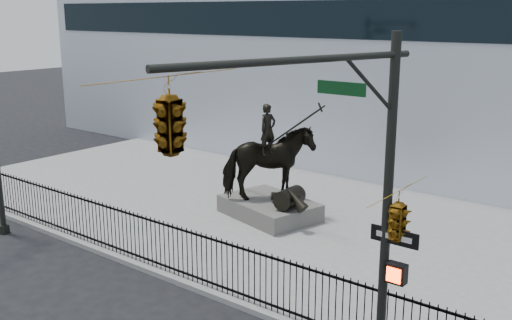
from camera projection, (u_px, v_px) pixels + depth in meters
The scene contains 7 objects.
ground at pixel (137, 293), 15.99m from camera, with size 120.00×120.00×0.00m, color black.
plaza at pixel (288, 221), 21.31m from camera, with size 30.00×12.00×0.15m, color gray.
building at pixel (438, 69), 30.15m from camera, with size 44.00×14.00×9.00m, color silver.
picket_fence at pixel (169, 248), 16.73m from camera, with size 22.10×0.10×1.50m.
statue_plinth at pixel (269, 208), 21.48m from camera, with size 3.34×2.29×0.63m, color #585651.
equestrian_statue at pixel (271, 165), 21.04m from camera, with size 4.17×3.10×3.62m.
traffic_signal_right at pixel (296, 173), 9.41m from camera, with size 2.17×6.86×7.00m.
Camera 1 is at (11.60, -9.53, 7.31)m, focal length 42.00 mm.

